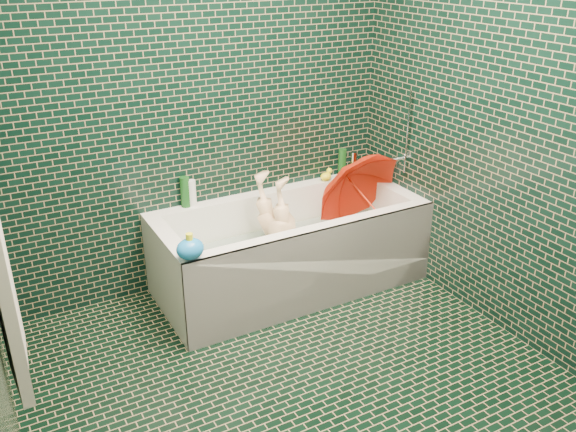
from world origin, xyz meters
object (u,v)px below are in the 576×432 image
umbrella (366,199)px  bath_toy (190,249)px  bathtub (291,257)px  child (281,243)px  rubber_duck (327,175)px

umbrella → bath_toy: bearing=-167.4°
bathtub → child: bathtub is taller
child → bathtub: bearing=41.2°
bathtub → rubber_duck: size_ratio=16.02×
umbrella → bath_toy: (-1.32, -0.25, 0.08)m
child → umbrella: umbrella is taller
child → bath_toy: 0.87m
umbrella → rubber_duck: umbrella is taller
bathtub → rubber_duck: 0.67m
rubber_duck → child: bearing=-161.1°
bathtub → umbrella: bearing=-7.5°
bath_toy → bathtub: bearing=42.0°
bathtub → bath_toy: size_ratio=9.39×
bathtub → bath_toy: bearing=-157.8°
child → bath_toy: bearing=-78.2°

